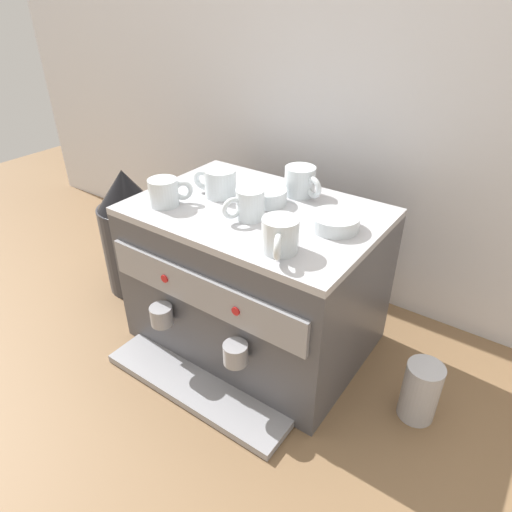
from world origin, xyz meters
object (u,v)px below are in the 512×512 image
at_px(espresso_machine, 255,278).
at_px(ceramic_cup_3, 301,182).
at_px(ceramic_cup_1, 249,205).
at_px(ceramic_bowl_1, 267,197).
at_px(ceramic_cup_0, 219,183).
at_px(ceramic_bowl_0, 335,222).
at_px(coffee_grinder, 131,233).
at_px(milk_pitcher, 420,391).
at_px(ceramic_cup_2, 165,192).
at_px(ceramic_cup_4, 280,236).

relative_size(espresso_machine, ceramic_cup_3, 5.19).
relative_size(ceramic_cup_1, ceramic_bowl_1, 1.05).
bearing_deg(ceramic_cup_3, ceramic_cup_0, -143.34).
height_order(ceramic_cup_0, ceramic_bowl_0, ceramic_cup_0).
xyz_separation_m(ceramic_cup_3, ceramic_bowl_1, (-0.04, -0.09, -0.02)).
xyz_separation_m(espresso_machine, ceramic_cup_1, (0.02, -0.05, 0.24)).
relative_size(ceramic_cup_0, ceramic_cup_3, 1.03).
xyz_separation_m(ceramic_bowl_0, coffee_grinder, (-0.67, -0.04, -0.22)).
xyz_separation_m(ceramic_bowl_1, milk_pitcher, (0.46, -0.05, -0.34)).
bearing_deg(ceramic_cup_3, milk_pitcher, -18.86).
relative_size(ceramic_cup_3, ceramic_bowl_0, 1.05).
relative_size(ceramic_bowl_1, coffee_grinder, 0.24).
relative_size(ceramic_cup_2, milk_pitcher, 0.63).
bearing_deg(ceramic_bowl_1, ceramic_cup_3, 65.47).
bearing_deg(ceramic_bowl_1, coffee_grinder, -172.40).
bearing_deg(ceramic_cup_3, espresso_machine, -108.74).
bearing_deg(ceramic_bowl_0, ceramic_cup_2, -162.07).
bearing_deg(ceramic_cup_3, ceramic_bowl_1, -114.53).
height_order(ceramic_cup_0, ceramic_cup_3, ceramic_cup_3).
relative_size(ceramic_cup_0, ceramic_cup_4, 1.09).
distance_m(ceramic_cup_0, ceramic_bowl_1, 0.13).
bearing_deg(ceramic_bowl_0, milk_pitcher, -6.22).
bearing_deg(coffee_grinder, ceramic_cup_0, 4.83).
bearing_deg(ceramic_cup_2, ceramic_bowl_1, 37.55).
distance_m(espresso_machine, ceramic_cup_1, 0.24).
bearing_deg(espresso_machine, ceramic_cup_0, 174.00).
bearing_deg(ceramic_cup_0, ceramic_cup_2, -121.31).
xyz_separation_m(ceramic_cup_2, ceramic_bowl_1, (0.20, 0.15, -0.02)).
bearing_deg(ceramic_cup_1, espresso_machine, 110.27).
relative_size(espresso_machine, ceramic_bowl_1, 6.30).
relative_size(ceramic_cup_1, milk_pitcher, 0.67).
bearing_deg(ceramic_cup_2, ceramic_cup_3, 45.43).
bearing_deg(ceramic_cup_4, ceramic_cup_2, 175.53).
bearing_deg(espresso_machine, ceramic_bowl_1, 83.71).
bearing_deg(espresso_machine, ceramic_bowl_0, 6.23).
bearing_deg(ceramic_cup_3, ceramic_cup_4, -67.69).
distance_m(ceramic_cup_1, coffee_grinder, 0.54).
height_order(ceramic_cup_4, milk_pitcher, ceramic_cup_4).
bearing_deg(coffee_grinder, espresso_machine, 2.03).
height_order(ceramic_bowl_0, coffee_grinder, ceramic_bowl_0).
bearing_deg(ceramic_cup_2, espresso_machine, 28.75).
bearing_deg(ceramic_bowl_1, ceramic_cup_1, -82.19).
bearing_deg(coffee_grinder, ceramic_cup_1, -3.89).
distance_m(ceramic_cup_0, coffee_grinder, 0.42).
height_order(ceramic_cup_3, coffee_grinder, ceramic_cup_3).
relative_size(ceramic_cup_4, milk_pitcher, 0.72).
xyz_separation_m(ceramic_cup_0, ceramic_bowl_0, (0.32, 0.01, -0.02)).
bearing_deg(ceramic_cup_2, ceramic_cup_0, 58.69).
height_order(espresso_machine, ceramic_cup_3, ceramic_cup_3).
relative_size(ceramic_cup_0, ceramic_bowl_1, 1.25).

